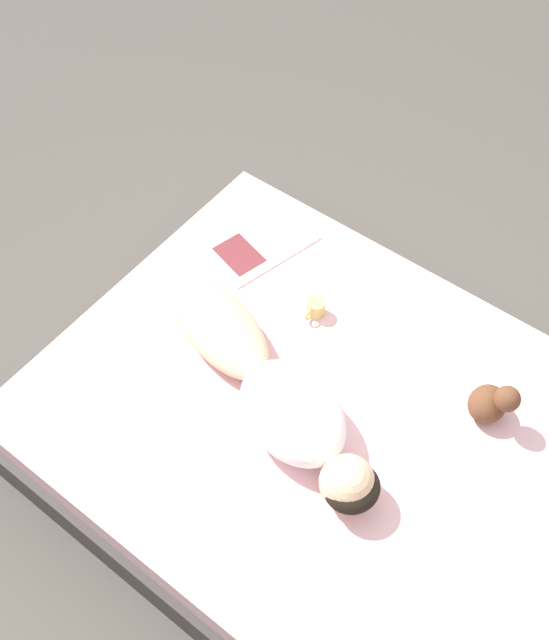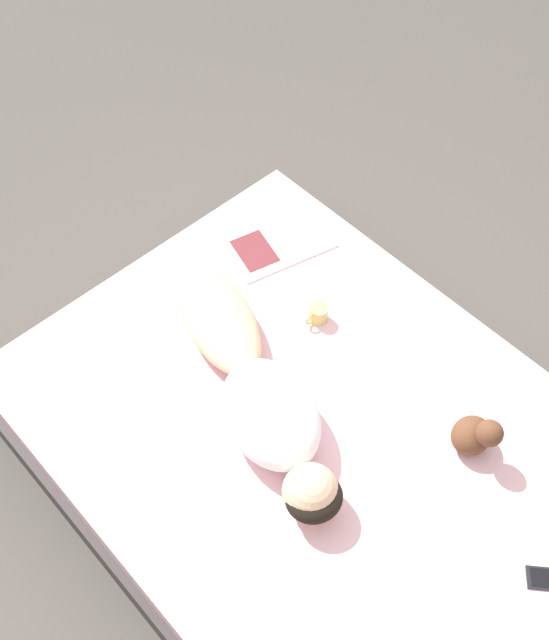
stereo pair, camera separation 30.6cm
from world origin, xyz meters
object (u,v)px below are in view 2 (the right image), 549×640
object	(u,v)px
coffee_mug	(318,313)
cell_phone	(548,579)
open_magazine	(277,243)
person	(259,392)

from	to	relation	value
coffee_mug	cell_phone	distance (m)	1.30
open_magazine	coffee_mug	size ratio (longest dim) A/B	4.69
open_magazine	coffee_mug	bearing A→B (deg)	83.64
person	coffee_mug	bearing A→B (deg)	-145.26
person	coffee_mug	xyz separation A→B (m)	(-0.45, -0.14, -0.06)
open_magazine	coffee_mug	xyz separation A→B (m)	(0.16, 0.42, 0.04)
person	cell_phone	distance (m)	1.18
person	open_magazine	bearing A→B (deg)	-119.73
coffee_mug	cell_phone	bearing A→B (deg)	81.52
coffee_mug	open_magazine	bearing A→B (deg)	-110.94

